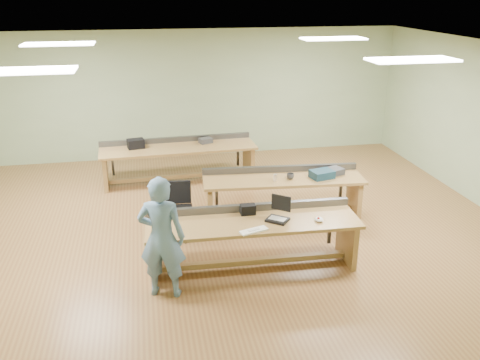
{
  "coord_description": "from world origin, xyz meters",
  "views": [
    {
      "loc": [
        -1.13,
        -7.95,
        3.92
      ],
      "look_at": [
        0.29,
        -0.6,
        1.04
      ],
      "focal_mm": 38.0,
      "sensor_mm": 36.0,
      "label": 1
    }
  ],
  "objects_px": {
    "workbench_front": "(253,232)",
    "task_chair": "(179,218)",
    "parts_bin_teal": "(322,174)",
    "workbench_back": "(179,155)",
    "parts_bin_grey": "(332,172)",
    "person": "(162,238)",
    "workbench_mid": "(283,188)",
    "camera_bag": "(248,209)",
    "mug": "(290,176)",
    "drinks_can": "(275,178)",
    "laptop_base": "(277,220)"
  },
  "relations": [
    {
      "from": "task_chair",
      "to": "drinks_can",
      "type": "xyz_separation_m",
      "value": [
        1.7,
        0.3,
        0.47
      ]
    },
    {
      "from": "laptop_base",
      "to": "drinks_can",
      "type": "height_order",
      "value": "drinks_can"
    },
    {
      "from": "laptop_base",
      "to": "mug",
      "type": "bearing_deg",
      "value": 106.15
    },
    {
      "from": "workbench_mid",
      "to": "parts_bin_teal",
      "type": "height_order",
      "value": "parts_bin_teal"
    },
    {
      "from": "camera_bag",
      "to": "drinks_can",
      "type": "distance_m",
      "value": 1.45
    },
    {
      "from": "workbench_back",
      "to": "person",
      "type": "relative_size",
      "value": 1.93
    },
    {
      "from": "workbench_back",
      "to": "task_chair",
      "type": "xyz_separation_m",
      "value": [
        -0.2,
        -2.63,
        -0.23
      ]
    },
    {
      "from": "workbench_back",
      "to": "parts_bin_grey",
      "type": "distance_m",
      "value": 3.41
    },
    {
      "from": "workbench_mid",
      "to": "parts_bin_teal",
      "type": "distance_m",
      "value": 0.73
    },
    {
      "from": "laptop_base",
      "to": "task_chair",
      "type": "relative_size",
      "value": 0.32
    },
    {
      "from": "laptop_base",
      "to": "camera_bag",
      "type": "height_order",
      "value": "camera_bag"
    },
    {
      "from": "workbench_back",
      "to": "task_chair",
      "type": "bearing_deg",
      "value": -96.88
    },
    {
      "from": "mug",
      "to": "laptop_base",
      "type": "bearing_deg",
      "value": -112.33
    },
    {
      "from": "workbench_back",
      "to": "parts_bin_grey",
      "type": "xyz_separation_m",
      "value": [
        2.57,
        -2.22,
        0.24
      ]
    },
    {
      "from": "workbench_front",
      "to": "parts_bin_teal",
      "type": "bearing_deg",
      "value": 44.95
    },
    {
      "from": "mug",
      "to": "drinks_can",
      "type": "bearing_deg",
      "value": -171.3
    },
    {
      "from": "parts_bin_grey",
      "to": "task_chair",
      "type": "bearing_deg",
      "value": -171.61
    },
    {
      "from": "workbench_front",
      "to": "laptop_base",
      "type": "height_order",
      "value": "workbench_front"
    },
    {
      "from": "workbench_mid",
      "to": "mug",
      "type": "xyz_separation_m",
      "value": [
        0.1,
        -0.1,
        0.24
      ]
    },
    {
      "from": "workbench_back",
      "to": "parts_bin_teal",
      "type": "bearing_deg",
      "value": -47.48
    },
    {
      "from": "person",
      "to": "laptop_base",
      "type": "xyz_separation_m",
      "value": [
        1.67,
        0.4,
        -0.08
      ]
    },
    {
      "from": "workbench_mid",
      "to": "workbench_back",
      "type": "distance_m",
      "value": 2.76
    },
    {
      "from": "workbench_front",
      "to": "mug",
      "type": "xyz_separation_m",
      "value": [
        1.0,
        1.51,
        0.24
      ]
    },
    {
      "from": "drinks_can",
      "to": "mug",
      "type": "bearing_deg",
      "value": 8.7
    },
    {
      "from": "workbench_back",
      "to": "parts_bin_grey",
      "type": "relative_size",
      "value": 8.08
    },
    {
      "from": "workbench_front",
      "to": "parts_bin_teal",
      "type": "xyz_separation_m",
      "value": [
        1.56,
        1.46,
        0.26
      ]
    },
    {
      "from": "task_chair",
      "to": "mug",
      "type": "height_order",
      "value": "task_chair"
    },
    {
      "from": "parts_bin_grey",
      "to": "mug",
      "type": "distance_m",
      "value": 0.79
    },
    {
      "from": "workbench_front",
      "to": "mug",
      "type": "distance_m",
      "value": 1.83
    },
    {
      "from": "camera_bag",
      "to": "task_chair",
      "type": "height_order",
      "value": "task_chair"
    },
    {
      "from": "workbench_front",
      "to": "mug",
      "type": "relative_size",
      "value": 24.29
    },
    {
      "from": "parts_bin_grey",
      "to": "mug",
      "type": "bearing_deg",
      "value": -175.2
    },
    {
      "from": "camera_bag",
      "to": "drinks_can",
      "type": "height_order",
      "value": "camera_bag"
    },
    {
      "from": "task_chair",
      "to": "parts_bin_grey",
      "type": "relative_size",
      "value": 2.28
    },
    {
      "from": "workbench_front",
      "to": "parts_bin_teal",
      "type": "height_order",
      "value": "parts_bin_teal"
    },
    {
      "from": "workbench_front",
      "to": "task_chair",
      "type": "xyz_separation_m",
      "value": [
        -0.98,
        1.17,
        -0.22
      ]
    },
    {
      "from": "person",
      "to": "mug",
      "type": "xyz_separation_m",
      "value": [
        2.32,
        2.0,
        -0.05
      ]
    },
    {
      "from": "workbench_mid",
      "to": "parts_bin_grey",
      "type": "height_order",
      "value": "same"
    },
    {
      "from": "workbench_mid",
      "to": "parts_bin_grey",
      "type": "bearing_deg",
      "value": 2.54
    },
    {
      "from": "workbench_front",
      "to": "task_chair",
      "type": "bearing_deg",
      "value": 131.93
    },
    {
      "from": "parts_bin_grey",
      "to": "drinks_can",
      "type": "distance_m",
      "value": 1.08
    },
    {
      "from": "camera_bag",
      "to": "mug",
      "type": "height_order",
      "value": "camera_bag"
    },
    {
      "from": "workbench_front",
      "to": "camera_bag",
      "type": "distance_m",
      "value": 0.35
    },
    {
      "from": "workbench_mid",
      "to": "camera_bag",
      "type": "relative_size",
      "value": 13.04
    },
    {
      "from": "camera_bag",
      "to": "laptop_base",
      "type": "bearing_deg",
      "value": -38.92
    },
    {
      "from": "workbench_front",
      "to": "workbench_mid",
      "type": "distance_m",
      "value": 1.84
    },
    {
      "from": "camera_bag",
      "to": "mug",
      "type": "distance_m",
      "value": 1.65
    },
    {
      "from": "person",
      "to": "camera_bag",
      "type": "bearing_deg",
      "value": -136.15
    },
    {
      "from": "workbench_mid",
      "to": "person",
      "type": "xyz_separation_m",
      "value": [
        -2.22,
        -2.1,
        0.29
      ]
    },
    {
      "from": "parts_bin_grey",
      "to": "workbench_front",
      "type": "bearing_deg",
      "value": -138.58
    }
  ]
}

